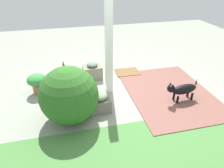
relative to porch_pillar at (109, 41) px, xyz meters
name	(u,v)px	position (x,y,z in m)	size (l,w,h in m)	color
ground_plane	(122,93)	(-0.25, 0.17, -1.18)	(12.00, 12.00, 0.00)	gray
brick_path	(169,93)	(-1.31, 0.40, -1.17)	(1.80, 2.40, 0.02)	brown
porch_pillar	(109,41)	(0.00, 0.00, 0.00)	(0.14, 0.14, 2.37)	white
stone_planter_nearest	(93,71)	(0.27, -0.69, -0.98)	(0.47, 0.35, 0.45)	gray
stone_planter_mid	(100,102)	(0.34, 0.64, -0.99)	(0.40, 0.38, 0.41)	slate
round_shrub	(69,95)	(0.90, 0.79, -0.66)	(1.05, 1.05, 1.05)	#2D6423
terracotta_pot_spiky	(65,74)	(0.96, -0.50, -0.87)	(0.20, 0.20, 0.66)	#B3673E
terracotta_pot_broad	(37,82)	(1.57, -0.30, -0.90)	(0.42, 0.42, 0.46)	#AB6644
dog	(182,89)	(-1.39, 0.74, -0.90)	(0.72, 0.25, 0.49)	black
doormat	(127,72)	(-0.69, -0.79, -1.17)	(0.62, 0.47, 0.03)	brown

